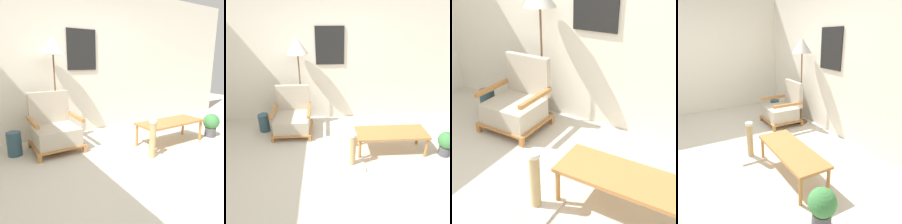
% 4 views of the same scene
% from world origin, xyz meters
% --- Properties ---
extents(ground_plane, '(14.00, 14.00, 0.00)m').
position_xyz_m(ground_plane, '(0.00, 0.00, 0.00)').
color(ground_plane, beige).
extents(wall_back, '(8.00, 0.09, 2.70)m').
position_xyz_m(wall_back, '(0.00, 2.09, 1.35)').
color(wall_back, silver).
rests_on(wall_back, ground_plane).
extents(armchair, '(0.72, 0.68, 0.88)m').
position_xyz_m(armchair, '(-0.70, 1.46, 0.31)').
color(armchair, '#B2753D').
rests_on(armchair, ground_plane).
extents(floor_lamp, '(0.39, 0.39, 1.73)m').
position_xyz_m(floor_lamp, '(-0.55, 1.82, 1.51)').
color(floor_lamp, brown).
rests_on(floor_lamp, ground_plane).
extents(coffee_table, '(1.17, 0.45, 0.38)m').
position_xyz_m(coffee_table, '(1.01, 0.72, 0.34)').
color(coffee_table, '#B2753D').
rests_on(coffee_table, ground_plane).
extents(vase, '(0.20, 0.20, 0.35)m').
position_xyz_m(vase, '(-1.28, 1.54, 0.18)').
color(vase, '#2D4C5B').
rests_on(vase, ground_plane).
extents(potted_plant, '(0.28, 0.28, 0.42)m').
position_xyz_m(potted_plant, '(1.89, 0.56, 0.24)').
color(potted_plant, '#4C4C51').
rests_on(potted_plant, ground_plane).
extents(scratching_post, '(0.38, 0.38, 0.57)m').
position_xyz_m(scratching_post, '(0.33, 0.39, 0.16)').
color(scratching_post, beige).
rests_on(scratching_post, ground_plane).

